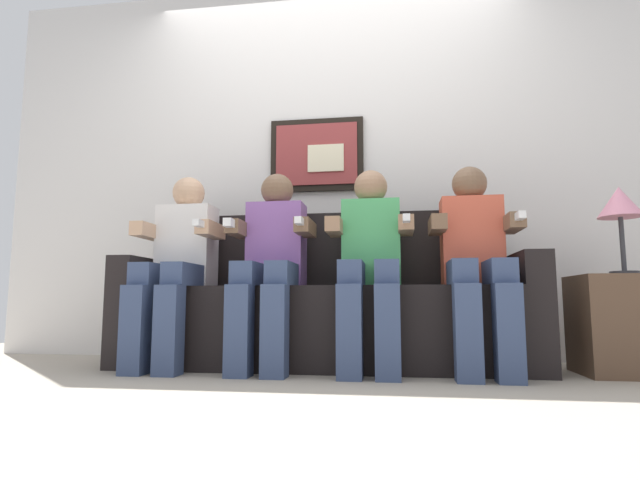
{
  "coord_description": "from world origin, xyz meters",
  "views": [
    {
      "loc": [
        0.4,
        -2.56,
        0.37
      ],
      "look_at": [
        0.0,
        0.15,
        0.7
      ],
      "focal_mm": 28.42,
      "sensor_mm": 36.0,
      "label": 1
    }
  ],
  "objects": [
    {
      "name": "back_wall_assembly",
      "position": [
        -0.0,
        0.76,
        1.3
      ],
      "size": [
        4.73,
        0.1,
        2.6
      ],
      "color": "silver",
      "rests_on": "ground_plane"
    },
    {
      "name": "person_rightmost",
      "position": [
        0.82,
        0.16,
        0.61
      ],
      "size": [
        0.46,
        0.56,
        1.11
      ],
      "color": "#D8593F",
      "rests_on": "ground_plane"
    },
    {
      "name": "person_right_center",
      "position": [
        0.27,
        0.16,
        0.61
      ],
      "size": [
        0.46,
        0.56,
        1.11
      ],
      "color": "#4CB266",
      "rests_on": "ground_plane"
    },
    {
      "name": "side_table_right",
      "position": [
        1.51,
        0.22,
        0.25
      ],
      "size": [
        0.4,
        0.4,
        0.5
      ],
      "color": "brown",
      "rests_on": "ground_plane"
    },
    {
      "name": "person_left_center",
      "position": [
        -0.27,
        0.16,
        0.61
      ],
      "size": [
        0.46,
        0.56,
        1.11
      ],
      "color": "#8C59A5",
      "rests_on": "ground_plane"
    },
    {
      "name": "ground_plane",
      "position": [
        0.0,
        0.0,
        0.0
      ],
      "size": [
        6.15,
        6.15,
        0.0
      ],
      "primitive_type": "plane",
      "color": "#9E9384"
    },
    {
      "name": "person_leftmost",
      "position": [
        -0.82,
        0.16,
        0.61
      ],
      "size": [
        0.46,
        0.56,
        1.11
      ],
      "color": "white",
      "rests_on": "ground_plane"
    },
    {
      "name": "table_lamp",
      "position": [
        1.56,
        0.22,
        0.86
      ],
      "size": [
        0.22,
        0.22,
        0.46
      ],
      "color": "#333338",
      "rests_on": "side_table_right"
    },
    {
      "name": "couch",
      "position": [
        0.0,
        0.33,
        0.31
      ],
      "size": [
        2.33,
        0.58,
        0.9
      ],
      "color": "black",
      "rests_on": "ground_plane"
    }
  ]
}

